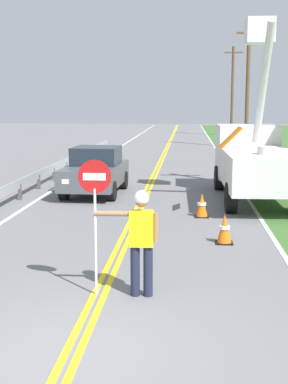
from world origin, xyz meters
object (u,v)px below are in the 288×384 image
(utility_pole_far, at_px, (232,90))
(traffic_cone_mid, at_px, (202,206))
(flagger_worker, at_px, (141,236))
(utility_bucket_truck, at_px, (254,157))
(oncoming_sedan_nearest, at_px, (96,171))
(traffic_cone_lead, at_px, (224,229))
(utility_pole_mid, at_px, (248,85))
(stop_sign_paddle, at_px, (95,197))

(utility_pole_far, height_order, traffic_cone_mid, utility_pole_far)
(flagger_worker, distance_m, utility_bucket_truck, 10.04)
(utility_bucket_truck, bearing_deg, utility_pole_far, 86.43)
(oncoming_sedan_nearest, xyz_separation_m, traffic_cone_lead, (4.20, -6.49, -0.50))
(utility_bucket_truck, height_order, utility_pole_mid, utility_pole_mid)
(traffic_cone_lead, bearing_deg, flagger_worker, -115.27)
(utility_bucket_truck, bearing_deg, traffic_cone_lead, -103.09)
(utility_pole_mid, xyz_separation_m, utility_pole_far, (0.18, 14.99, 0.03))
(utility_bucket_truck, xyz_separation_m, oncoming_sedan_nearest, (-5.60, 0.44, -0.60))
(oncoming_sedan_nearest, bearing_deg, utility_bucket_truck, -4.48)
(utility_bucket_truck, height_order, traffic_cone_lead, utility_bucket_truck)
(utility_pole_far, bearing_deg, utility_pole_mid, -90.67)
(utility_pole_mid, relative_size, traffic_cone_lead, 12.72)
(stop_sign_paddle, distance_m, utility_bucket_truck, 10.32)
(oncoming_sedan_nearest, xyz_separation_m, utility_pole_mid, (7.68, 20.65, 3.80))
(traffic_cone_mid, bearing_deg, utility_bucket_truck, 59.92)
(utility_pole_far, xyz_separation_m, traffic_cone_lead, (-3.66, -42.13, -4.33))
(stop_sign_paddle, relative_size, traffic_cone_mid, 3.33)
(flagger_worker, xyz_separation_m, utility_bucket_truck, (3.06, 9.56, 0.39))
(utility_bucket_truck, bearing_deg, utility_pole_mid, 84.38)
(traffic_cone_mid, bearing_deg, oncoming_sedan_nearest, 135.82)
(stop_sign_paddle, xyz_separation_m, utility_bucket_truck, (3.83, 9.58, -0.28))
(utility_pole_mid, xyz_separation_m, traffic_cone_mid, (-3.93, -24.30, -4.30))
(stop_sign_paddle, height_order, utility_pole_far, utility_pole_far)
(oncoming_sedan_nearest, xyz_separation_m, traffic_cone_mid, (3.75, -3.64, -0.50))
(stop_sign_paddle, relative_size, utility_bucket_truck, 0.34)
(stop_sign_paddle, bearing_deg, utility_bucket_truck, 68.19)
(oncoming_sedan_nearest, relative_size, traffic_cone_lead, 5.95)
(traffic_cone_mid, bearing_deg, traffic_cone_lead, -81.01)
(flagger_worker, bearing_deg, utility_pole_far, 83.36)
(oncoming_sedan_nearest, height_order, utility_pole_mid, utility_pole_mid)
(flagger_worker, height_order, utility_pole_far, utility_pole_far)
(traffic_cone_lead, bearing_deg, utility_pole_mid, 82.69)
(traffic_cone_mid, bearing_deg, utility_pole_mid, 80.81)
(stop_sign_paddle, bearing_deg, traffic_cone_mid, 72.77)
(utility_pole_mid, relative_size, utility_pole_far, 0.99)
(traffic_cone_lead, relative_size, traffic_cone_mid, 1.00)
(utility_bucket_truck, relative_size, traffic_cone_mid, 9.80)
(utility_bucket_truck, bearing_deg, flagger_worker, -107.77)
(stop_sign_paddle, xyz_separation_m, traffic_cone_lead, (2.43, 3.53, -1.37))
(utility_pole_mid, bearing_deg, oncoming_sedan_nearest, -110.40)
(flagger_worker, height_order, utility_bucket_truck, utility_bucket_truck)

